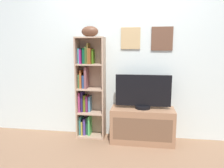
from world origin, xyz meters
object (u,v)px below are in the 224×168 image
object	(u,v)px
tv_stand	(142,125)
football	(90,32)
bookshelf	(89,89)
television	(143,92)

from	to	relation	value
tv_stand	football	bearing A→B (deg)	174.21
football	tv_stand	bearing A→B (deg)	-5.79
football	tv_stand	xyz separation A→B (m)	(0.78, -0.08, -1.35)
bookshelf	television	size ratio (longest dim) A/B	1.94
bookshelf	football	size ratio (longest dim) A/B	6.07
television	football	bearing A→B (deg)	174.29
tv_stand	television	distance (m)	0.49
bookshelf	television	bearing A→B (deg)	-7.34
bookshelf	television	xyz separation A→B (m)	(0.83, -0.11, 0.00)
bookshelf	football	distance (m)	0.86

